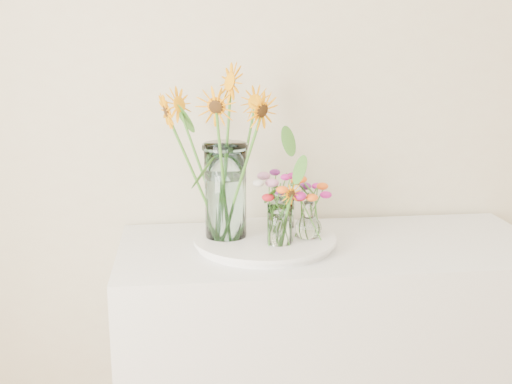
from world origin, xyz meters
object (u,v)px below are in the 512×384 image
tray (265,242)px  mason_jar (225,191)px  counter (329,367)px  small_vase_a (280,224)px  small_vase_c (285,213)px  small_vase_b (308,220)px

tray → mason_jar: size_ratio=1.40×
counter → mason_jar: size_ratio=4.46×
small_vase_a → small_vase_c: 0.18m
mason_jar → small_vase_c: mason_jar is taller
small_vase_c → small_vase_b: bearing=-64.9°
small_vase_c → counter: bearing=-38.2°
counter → small_vase_b: size_ratio=11.23×
small_vase_c → small_vase_a: bearing=-104.4°
mason_jar → tray: bearing=-12.4°
small_vase_a → small_vase_b: 0.12m
small_vase_b → tray: bearing=173.2°
small_vase_a → small_vase_b: bearing=26.9°
small_vase_c → tray: bearing=-127.9°
small_vase_a → tray: bearing=118.8°
small_vase_b → small_vase_c: bearing=115.1°
tray → small_vase_b: small_vase_b is taller
small_vase_b → small_vase_c: (-0.06, 0.12, -0.01)m
tray → small_vase_c: 0.15m
counter → tray: size_ratio=3.17×
counter → small_vase_c: 0.56m
tray → small_vase_c: (0.08, 0.11, 0.07)m
tray → mason_jar: mason_jar is taller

